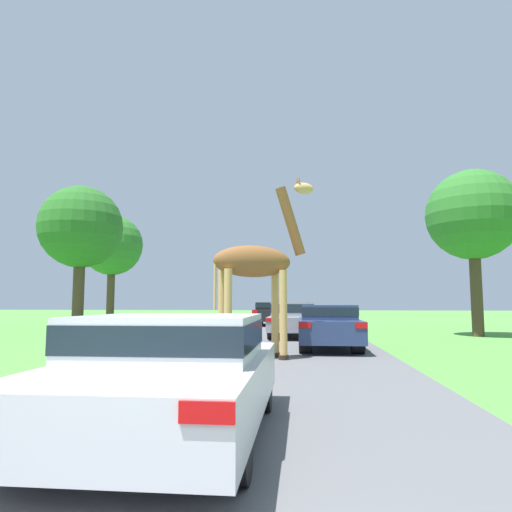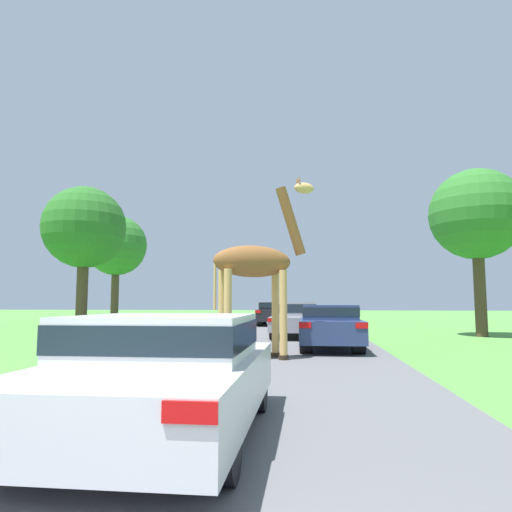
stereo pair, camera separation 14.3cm
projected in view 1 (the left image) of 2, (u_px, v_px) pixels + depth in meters
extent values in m
cube|color=#5B5B5E|center=(286.00, 324.00, 30.38)|extent=(6.96, 120.00, 0.00)
cylinder|color=tan|center=(275.00, 314.00, 11.93)|extent=(0.19, 0.19, 2.23)
cylinder|color=#2D2319|center=(275.00, 355.00, 11.82)|extent=(0.25, 0.25, 0.12)
cylinder|color=tan|center=(283.00, 314.00, 11.39)|extent=(0.19, 0.19, 2.23)
cylinder|color=#2D2319|center=(284.00, 357.00, 11.28)|extent=(0.25, 0.25, 0.12)
cylinder|color=tan|center=(222.00, 314.00, 11.47)|extent=(0.19, 0.19, 2.23)
cylinder|color=#2D2319|center=(222.00, 357.00, 11.36)|extent=(0.25, 0.25, 0.12)
cylinder|color=tan|center=(228.00, 315.00, 10.93)|extent=(0.19, 0.19, 2.23)
cylinder|color=#2D2319|center=(228.00, 360.00, 10.82)|extent=(0.25, 0.25, 0.12)
ellipsoid|color=brown|center=(253.00, 261.00, 11.56)|extent=(2.14, 1.46, 0.81)
cylinder|color=brown|center=(290.00, 221.00, 12.01)|extent=(0.87, 0.59, 1.83)
ellipsoid|color=tan|center=(304.00, 188.00, 12.23)|extent=(0.61, 0.45, 0.30)
cylinder|color=tan|center=(215.00, 285.00, 11.19)|extent=(0.07, 0.07, 1.23)
cone|color=brown|center=(297.00, 180.00, 12.26)|extent=(0.07, 0.07, 0.16)
cone|color=brown|center=(299.00, 179.00, 12.14)|extent=(0.07, 0.07, 0.16)
cube|color=silver|center=(171.00, 385.00, 4.90)|extent=(2.00, 4.01, 0.58)
cube|color=silver|center=(172.00, 337.00, 4.95)|extent=(1.80, 1.81, 0.46)
cube|color=#19232D|center=(172.00, 334.00, 4.95)|extent=(1.82, 1.82, 0.28)
cube|color=red|center=(207.00, 413.00, 2.84)|extent=(0.36, 0.03, 0.14)
cylinder|color=black|center=(138.00, 387.00, 6.14)|extent=(0.40, 0.56, 0.56)
cylinder|color=black|center=(256.00, 389.00, 5.98)|extent=(0.40, 0.56, 0.56)
cylinder|color=black|center=(34.00, 441.00, 3.76)|extent=(0.40, 0.56, 0.56)
cylinder|color=black|center=(225.00, 447.00, 3.60)|extent=(0.40, 0.56, 0.56)
cube|color=black|center=(270.00, 315.00, 28.15)|extent=(1.80, 4.12, 0.68)
cube|color=black|center=(270.00, 306.00, 28.20)|extent=(1.62, 1.85, 0.43)
cube|color=#19232D|center=(270.00, 306.00, 28.21)|extent=(1.64, 1.87, 0.26)
cube|color=red|center=(255.00, 312.00, 26.20)|extent=(0.32, 0.03, 0.16)
cube|color=red|center=(280.00, 312.00, 26.05)|extent=(0.32, 0.03, 0.16)
cylinder|color=black|center=(260.00, 319.00, 29.41)|extent=(0.36, 0.69, 0.69)
cylinder|color=black|center=(283.00, 319.00, 29.27)|extent=(0.36, 0.69, 0.69)
cylinder|color=black|center=(256.00, 320.00, 26.97)|extent=(0.36, 0.69, 0.69)
cylinder|color=black|center=(281.00, 320.00, 26.82)|extent=(0.36, 0.69, 0.69)
cube|color=gray|center=(293.00, 323.00, 18.78)|extent=(1.88, 4.61, 0.55)
cube|color=gray|center=(293.00, 309.00, 18.84)|extent=(1.69, 2.07, 0.58)
cube|color=#19232D|center=(293.00, 308.00, 18.84)|extent=(1.71, 2.09, 0.35)
cube|color=red|center=(270.00, 320.00, 16.59)|extent=(0.34, 0.03, 0.13)
cube|color=red|center=(313.00, 320.00, 16.44)|extent=(0.34, 0.03, 0.13)
cylinder|color=black|center=(277.00, 326.00, 20.20)|extent=(0.38, 0.71, 0.71)
cylinder|color=black|center=(311.00, 326.00, 20.05)|extent=(0.38, 0.71, 0.71)
cylinder|color=black|center=(272.00, 330.00, 17.47)|extent=(0.38, 0.71, 0.71)
cylinder|color=black|center=(312.00, 330.00, 17.32)|extent=(0.38, 0.71, 0.71)
cube|color=navy|center=(329.00, 329.00, 13.87)|extent=(1.79, 3.95, 0.63)
cube|color=navy|center=(328.00, 312.00, 13.92)|extent=(1.61, 1.78, 0.43)
cube|color=#19232D|center=(328.00, 311.00, 13.93)|extent=(1.63, 1.80, 0.26)
cube|color=red|center=(305.00, 325.00, 12.00)|extent=(0.32, 0.03, 0.15)
cube|color=red|center=(361.00, 325.00, 11.85)|extent=(0.32, 0.03, 0.15)
cylinder|color=black|center=(305.00, 335.00, 15.09)|extent=(0.36, 0.66, 0.66)
cylinder|color=black|center=(349.00, 336.00, 14.95)|extent=(0.36, 0.66, 0.66)
cylinder|color=black|center=(305.00, 341.00, 12.74)|extent=(0.36, 0.66, 0.66)
cylinder|color=black|center=(357.00, 342.00, 12.60)|extent=(0.36, 0.66, 0.66)
cylinder|color=#4C3828|center=(79.00, 285.00, 22.16)|extent=(0.54, 0.54, 4.51)
sphere|color=#286623|center=(81.00, 227.00, 22.45)|extent=(4.04, 4.04, 4.04)
cylinder|color=#4C3828|center=(476.00, 282.00, 19.13)|extent=(0.47, 0.47, 4.56)
sphere|color=#2D7028|center=(473.00, 215.00, 19.42)|extent=(3.85, 3.85, 3.85)
cylinder|color=#4C3828|center=(111.00, 288.00, 32.78)|extent=(0.55, 0.55, 4.89)
sphere|color=#2D7028|center=(112.00, 245.00, 33.09)|extent=(4.37, 4.37, 4.37)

